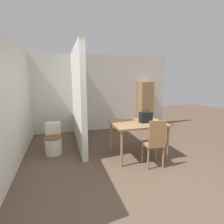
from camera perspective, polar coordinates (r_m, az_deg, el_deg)
The scene contains 9 objects.
ground_plane at distance 2.92m, azimuth 12.00°, elevation -25.39°, with size 16.00×16.00×0.00m, color brown.
wall_back at distance 5.93m, azimuth -5.06°, elevation 6.07°, with size 5.08×0.12×2.50m.
wall_left at distance 4.03m, azimuth -29.63°, elevation 2.66°, with size 0.12×4.68×2.50m.
partition_wall at distance 4.63m, azimuth -11.06°, elevation 4.67°, with size 0.12×2.31×2.50m.
dining_table at distance 3.89m, azimuth 8.62°, elevation -4.61°, with size 1.15×0.84×0.78m.
wooden_chair at distance 3.53m, azimuth 13.72°, elevation -9.47°, with size 0.40×0.40×0.96m.
toilet at distance 4.37m, azimuth -18.60°, elevation -8.99°, with size 0.41×0.55×0.69m.
handbag at distance 3.88m, azimuth 10.95°, elevation -1.65°, with size 0.26×0.16×0.31m.
wooden_cabinet at distance 6.28m, azimuth 10.76°, elevation 2.15°, with size 0.44×0.42×1.62m.
Camera 1 is at (-1.19, -2.06, 1.70)m, focal length 28.00 mm.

